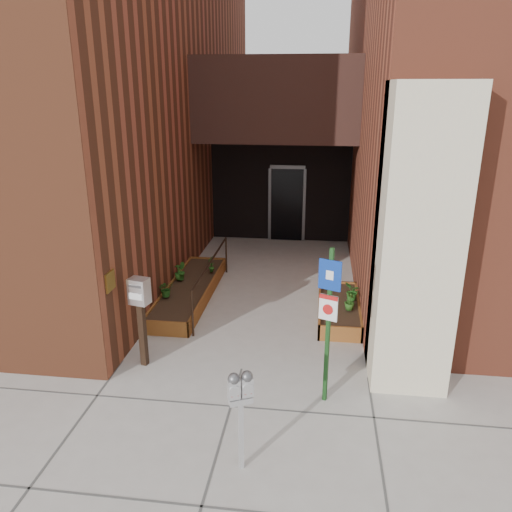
% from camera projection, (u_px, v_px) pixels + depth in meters
% --- Properties ---
extents(ground, '(80.00, 80.00, 0.00)m').
position_uv_depth(ground, '(242.00, 369.00, 8.03)').
color(ground, '#9E9991').
rests_on(ground, ground).
extents(architecture, '(20.00, 14.60, 10.00)m').
position_uv_depth(architecture, '(274.00, 59.00, 12.91)').
color(architecture, brown).
rests_on(architecture, ground).
extents(planter_left, '(0.90, 3.60, 0.30)m').
position_uv_depth(planter_left, '(190.00, 292.00, 10.71)').
color(planter_left, brown).
rests_on(planter_left, ground).
extents(planter_right, '(0.80, 2.20, 0.30)m').
position_uv_depth(planter_right, '(339.00, 309.00, 9.86)').
color(planter_right, brown).
rests_on(planter_right, ground).
extents(handrail, '(0.04, 3.34, 0.90)m').
position_uv_depth(handrail, '(211.00, 267.00, 10.41)').
color(handrail, black).
rests_on(handrail, ground).
extents(parking_meter, '(0.30, 0.21, 1.31)m').
position_uv_depth(parking_meter, '(241.00, 395.00, 5.64)').
color(parking_meter, '#B9B9BB').
rests_on(parking_meter, ground).
extents(sign_post, '(0.30, 0.14, 2.32)m').
position_uv_depth(sign_post, '(329.00, 311.00, 6.78)').
color(sign_post, '#163D16').
rests_on(sign_post, ground).
extents(payment_dropbox, '(0.34, 0.28, 1.51)m').
position_uv_depth(payment_dropbox, '(140.00, 303.00, 7.82)').
color(payment_dropbox, black).
rests_on(payment_dropbox, ground).
extents(shrub_left_a, '(0.41, 0.41, 0.33)m').
position_uv_depth(shrub_left_a, '(166.00, 289.00, 10.01)').
color(shrub_left_a, '#1D4F16').
rests_on(shrub_left_a, planter_left).
extents(shrub_left_b, '(0.26, 0.26, 0.39)m').
position_uv_depth(shrub_left_b, '(181.00, 271.00, 10.88)').
color(shrub_left_b, '#225819').
rests_on(shrub_left_b, planter_left).
extents(shrub_left_c, '(0.23, 0.23, 0.36)m').
position_uv_depth(shrub_left_c, '(179.00, 272.00, 10.88)').
color(shrub_left_c, '#2A621C').
rests_on(shrub_left_c, planter_left).
extents(shrub_left_d, '(0.24, 0.24, 0.39)m').
position_uv_depth(shrub_left_d, '(211.00, 264.00, 11.33)').
color(shrub_left_d, '#215418').
rests_on(shrub_left_d, planter_left).
extents(shrub_right_a, '(0.22, 0.22, 0.35)m').
position_uv_depth(shrub_right_a, '(350.00, 301.00, 9.41)').
color(shrub_right_a, '#244F16').
rests_on(shrub_right_a, planter_right).
extents(shrub_right_b, '(0.22, 0.22, 0.34)m').
position_uv_depth(shrub_right_b, '(327.00, 281.00, 10.36)').
color(shrub_right_b, '#19591A').
rests_on(shrub_right_b, planter_right).
extents(shrub_right_c, '(0.33, 0.33, 0.36)m').
position_uv_depth(shrub_right_c, '(352.00, 292.00, 9.81)').
color(shrub_right_c, '#205C1A').
rests_on(shrub_right_c, planter_right).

